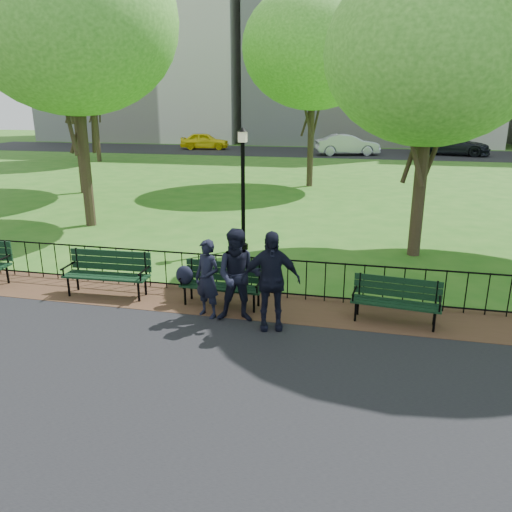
% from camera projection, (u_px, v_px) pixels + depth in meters
% --- Properties ---
extents(ground, '(120.00, 120.00, 0.00)m').
position_uv_depth(ground, '(216.00, 334.00, 9.19)').
color(ground, '#2A631A').
extents(asphalt_path, '(60.00, 9.20, 0.01)m').
position_uv_depth(asphalt_path, '(132.00, 456.00, 6.02)').
color(asphalt_path, black).
rests_on(asphalt_path, ground).
extents(dirt_strip, '(60.00, 1.60, 0.01)m').
position_uv_depth(dirt_strip, '(237.00, 303.00, 10.58)').
color(dirt_strip, '#3E2B19').
rests_on(dirt_strip, ground).
extents(far_street, '(70.00, 9.00, 0.01)m').
position_uv_depth(far_street, '(340.00, 153.00, 41.77)').
color(far_street, black).
rests_on(far_street, ground).
extents(iron_fence, '(24.06, 0.06, 1.00)m').
position_uv_depth(iron_fence, '(243.00, 274.00, 10.90)').
color(iron_fence, black).
rests_on(iron_fence, ground).
extents(apartment_west, '(22.00, 15.00, 26.00)m').
position_uv_depth(apartment_west, '(152.00, 17.00, 54.72)').
color(apartment_west, beige).
rests_on(apartment_west, ground).
extents(park_bench_main, '(1.84, 0.61, 0.98)m').
position_uv_depth(park_bench_main, '(208.00, 278.00, 10.36)').
color(park_bench_main, black).
rests_on(park_bench_main, ground).
extents(park_bench_left_a, '(1.89, 0.66, 1.06)m').
position_uv_depth(park_bench_left_a, '(108.00, 268.00, 10.90)').
color(park_bench_left_a, black).
rests_on(park_bench_left_a, ground).
extents(park_bench_right_a, '(1.71, 0.69, 0.94)m').
position_uv_depth(park_bench_right_a, '(396.00, 296.00, 9.55)').
color(park_bench_right_a, black).
rests_on(park_bench_right_a, ground).
extents(lamppost, '(0.31, 0.31, 3.44)m').
position_uv_depth(lamppost, '(243.00, 185.00, 13.93)').
color(lamppost, black).
rests_on(lamppost, ground).
extents(tree_near_w, '(6.67, 6.67, 9.30)m').
position_uv_depth(tree_near_w, '(71.00, 22.00, 15.39)').
color(tree_near_w, '#2D2116').
rests_on(tree_near_w, ground).
extents(tree_near_e, '(5.44, 5.44, 7.58)m').
position_uv_depth(tree_near_e, '(433.00, 53.00, 12.40)').
color(tree_near_e, '#2D2116').
rests_on(tree_near_e, ground).
extents(tree_far_c, '(6.75, 6.75, 9.40)m').
position_uv_depth(tree_far_c, '(314.00, 47.00, 23.39)').
color(tree_far_c, '#2D2116').
rests_on(tree_far_c, ground).
extents(tree_far_w, '(7.39, 7.39, 10.30)m').
position_uv_depth(tree_far_w, '(90.00, 54.00, 33.53)').
color(tree_far_w, '#2D2116').
rests_on(tree_far_w, ground).
extents(person_left, '(0.67, 0.57, 1.56)m').
position_uv_depth(person_left, '(207.00, 279.00, 9.71)').
color(person_left, black).
rests_on(person_left, asphalt_path).
extents(person_mid, '(0.95, 0.59, 1.83)m').
position_uv_depth(person_mid, '(239.00, 276.00, 9.48)').
color(person_mid, black).
rests_on(person_mid, asphalt_path).
extents(person_right, '(1.18, 0.72, 1.88)m').
position_uv_depth(person_right, '(270.00, 280.00, 9.16)').
color(person_right, black).
rests_on(person_right, asphalt_path).
extents(taxi, '(4.50, 2.37, 1.46)m').
position_uv_depth(taxi, '(205.00, 141.00, 44.54)').
color(taxi, yellow).
rests_on(taxi, far_street).
extents(sedan_silver, '(5.28, 3.01, 1.65)m').
position_uv_depth(sedan_silver, '(347.00, 145.00, 39.58)').
color(sedan_silver, '#AEB1B6').
rests_on(sedan_silver, far_street).
extents(sedan_dark, '(6.11, 3.60, 1.66)m').
position_uv_depth(sedan_dark, '(452.00, 144.00, 39.67)').
color(sedan_dark, black).
rests_on(sedan_dark, far_street).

